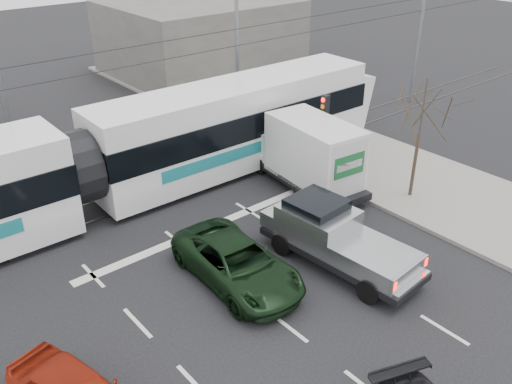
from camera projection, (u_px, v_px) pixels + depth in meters
ground at (328, 303)px, 16.80m from camera, size 120.00×120.00×0.00m
sidewalk_right at (482, 208)px, 21.86m from camera, size 6.00×60.00×0.15m
rails at (160, 188)px, 23.55m from camera, size 60.00×1.60×0.03m
building_right at (200, 37)px, 38.63m from camera, size 12.00×10.00×5.00m
bare_tree at (422, 112)px, 21.01m from camera, size 2.40×2.40×5.00m
traffic_signal at (326, 117)px, 23.56m from camera, size 0.44×0.44×3.60m
street_lamp_near at (234, 31)px, 27.99m from camera, size 2.38×0.25×9.00m
catenary at (152, 103)px, 21.73m from camera, size 60.00×0.20×7.00m
tram at (77, 170)px, 20.36m from camera, size 29.09×3.30×5.93m
silver_pickup at (332, 235)px, 18.31m from camera, size 2.43×5.92×2.10m
box_truck at (306, 153)px, 23.07m from camera, size 2.82×6.43×3.12m
navy_pickup at (297, 150)px, 24.40m from camera, size 3.34×5.67×2.25m
green_car at (237, 263)px, 17.46m from camera, size 2.59×5.21×1.42m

